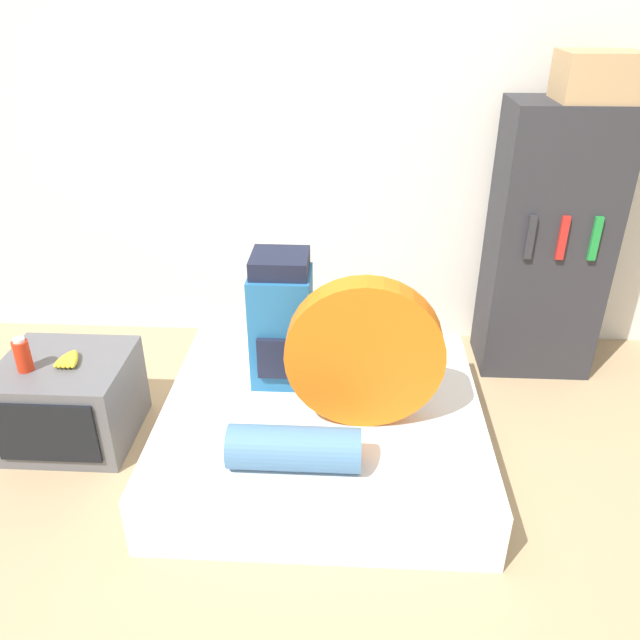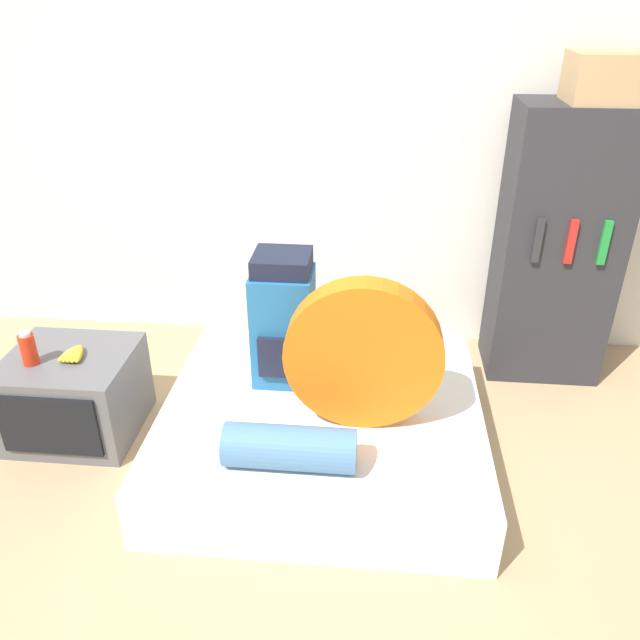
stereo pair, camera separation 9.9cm
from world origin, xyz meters
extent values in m
plane|color=tan|center=(0.00, 0.00, 0.00)|extent=(16.00, 16.00, 0.00)
cube|color=white|center=(0.00, 1.99, 1.30)|extent=(8.00, 0.05, 2.60)
cube|color=white|center=(0.09, 0.75, 0.15)|extent=(1.50, 1.39, 0.30)
cube|color=#23669E|center=(-0.12, 0.96, 0.58)|extent=(0.29, 0.27, 0.58)
cube|color=#191E33|center=(-0.12, 0.97, 0.92)|extent=(0.27, 0.25, 0.09)
cube|color=#191E33|center=(-0.12, 0.81, 0.50)|extent=(0.20, 0.03, 0.21)
cylinder|color=orange|center=(0.28, 0.64, 0.64)|extent=(0.69, 0.13, 0.69)
cylinder|color=teal|center=(0.00, 0.30, 0.39)|extent=(0.54, 0.19, 0.19)
cube|color=#5B5B60|center=(-1.18, 0.81, 0.22)|extent=(0.61, 0.55, 0.45)
cube|color=black|center=(-1.18, 0.53, 0.23)|extent=(0.49, 0.02, 0.32)
cylinder|color=red|center=(-1.31, 0.73, 0.52)|extent=(0.07, 0.07, 0.16)
cylinder|color=white|center=(-1.31, 0.73, 0.61)|extent=(0.05, 0.05, 0.02)
ellipsoid|color=yellow|center=(-1.16, 0.81, 0.46)|extent=(0.08, 0.16, 0.04)
ellipsoid|color=yellow|center=(-1.14, 0.81, 0.46)|extent=(0.06, 0.16, 0.04)
ellipsoid|color=yellow|center=(-1.13, 0.81, 0.46)|extent=(0.04, 0.16, 0.04)
ellipsoid|color=yellow|center=(-1.12, 0.81, 0.46)|extent=(0.06, 0.16, 0.04)
ellipsoid|color=yellow|center=(-1.11, 0.81, 0.46)|extent=(0.08, 0.16, 0.04)
cube|color=#2D2D33|center=(1.31, 1.67, 0.77)|extent=(0.63, 0.41, 1.55)
cube|color=#2D2D33|center=(1.15, 1.45, 0.89)|extent=(0.04, 0.02, 0.24)
cube|color=red|center=(1.31, 1.45, 0.89)|extent=(0.04, 0.02, 0.24)
cube|color=#1E8E38|center=(1.48, 1.45, 0.89)|extent=(0.04, 0.02, 0.24)
cube|color=tan|center=(1.40, 1.63, 1.66)|extent=(0.38, 0.32, 0.23)
camera|label=1|loc=(0.21, -1.68, 2.06)|focal=35.00mm
camera|label=2|loc=(0.31, -1.67, 2.06)|focal=35.00mm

